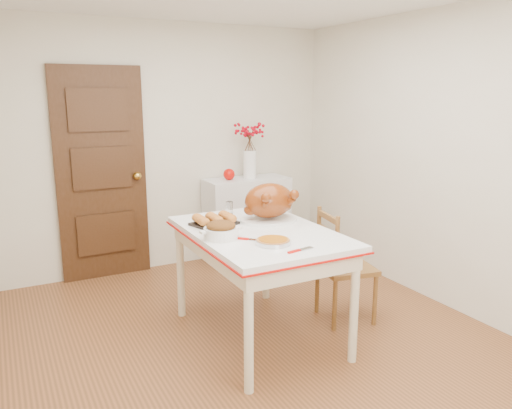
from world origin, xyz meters
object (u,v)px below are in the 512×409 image
turkey_platter (269,203)px  kitchen_table (259,284)px  chair_oak (346,265)px  pumpkin_pie (273,241)px  sideboard (247,219)px

turkey_platter → kitchen_table: bearing=-129.5°
chair_oak → kitchen_table: bearing=97.7°
turkey_platter → pumpkin_pie: (-0.27, -0.54, -0.12)m
sideboard → turkey_platter: 1.66m
sideboard → pumpkin_pie: 2.21m
sideboard → turkey_platter: bearing=-110.2°
kitchen_table → chair_oak: bearing=-3.7°
sideboard → kitchen_table: (-0.73, -1.67, -0.03)m
chair_oak → pumpkin_pie: bearing=120.7°
chair_oak → turkey_platter: turkey_platter is taller
sideboard → chair_oak: bearing=-88.8°
chair_oak → pumpkin_pie: chair_oak is taller
chair_oak → turkey_platter: size_ratio=1.99×
kitchen_table → pumpkin_pie: size_ratio=6.10×
kitchen_table → turkey_platter: turkey_platter is taller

